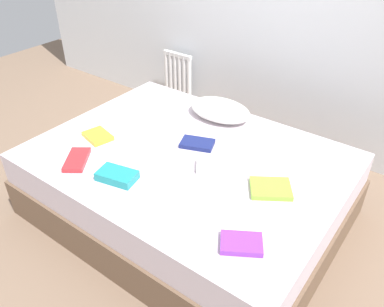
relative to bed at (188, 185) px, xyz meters
The scene contains 11 objects.
ground_plane 0.25m from the bed, ahead, with size 8.00×8.00×0.00m, color #7F6651.
bed is the anchor object (origin of this frame).
radiator 1.59m from the bed, 130.67° to the left, with size 0.33×0.04×0.52m.
pillow 0.64m from the bed, 101.09° to the left, with size 0.48×0.32×0.12m, color white.
textbook_red 0.75m from the bed, 136.73° to the right, with size 0.24×0.12×0.03m, color red.
textbook_navy 0.30m from the bed, 95.76° to the left, with size 0.22×0.14×0.03m, color navy.
textbook_lime 0.66m from the bed, ahead, with size 0.23×0.19×0.03m, color #8CC638.
textbook_white 0.36m from the bed, ahead, with size 0.22×0.12×0.04m, color white.
textbook_yellow 0.71m from the bed, 161.58° to the right, with size 0.20×0.15×0.03m, color yellow.
textbook_purple 0.87m from the bed, 34.62° to the right, with size 0.20×0.14×0.03m, color purple.
textbook_teal 0.56m from the bed, 111.00° to the right, with size 0.23×0.14×0.05m, color teal.
Camera 1 is at (1.27, -1.66, 1.92)m, focal length 36.46 mm.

